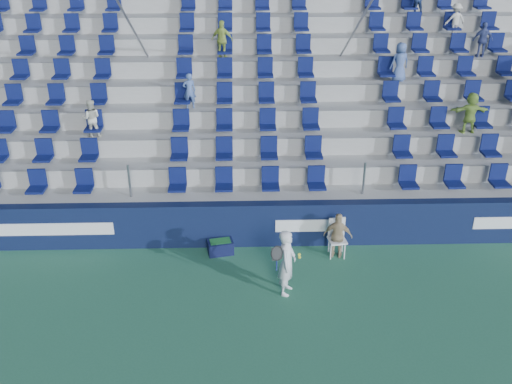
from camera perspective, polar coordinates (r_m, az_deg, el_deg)
ground at (r=12.41m, az=-0.57°, el=-12.97°), size 70.00×70.00×0.00m
sponsor_wall at (r=14.65m, az=-0.81°, el=-3.23°), size 24.00×0.32×1.20m
grandstand at (r=18.70m, az=-1.08°, el=8.75°), size 24.00×8.17×6.63m
tennis_player at (r=12.82m, az=3.12°, el=-7.04°), size 0.69×0.67×1.60m
line_judge_chair at (r=14.44m, az=8.09°, el=-4.22°), size 0.48×0.49×0.98m
line_judge at (r=14.29m, az=8.20°, el=-4.35°), size 0.76×0.46×1.22m
ball_bin at (r=14.53m, az=-3.58°, el=-5.44°), size 0.70×0.53×0.36m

